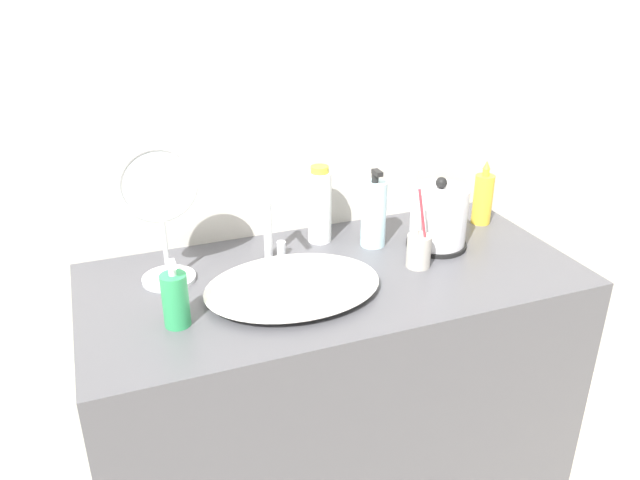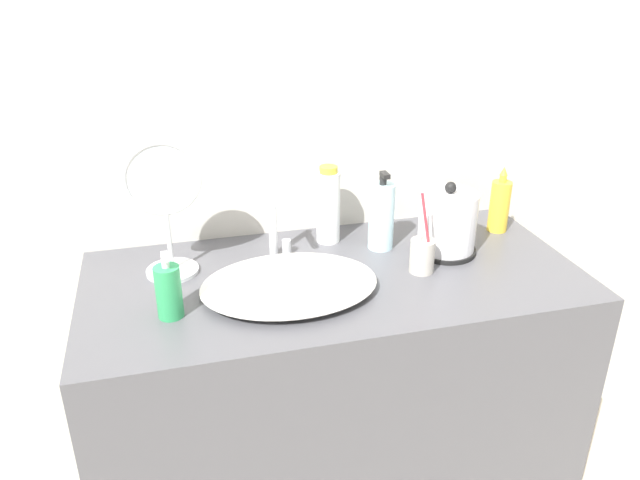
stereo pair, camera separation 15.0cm
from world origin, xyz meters
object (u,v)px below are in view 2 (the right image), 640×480
at_px(toothbrush_cup, 422,255).
at_px(mouthwash_bottle, 328,206).
at_px(shampoo_bottle, 381,216).
at_px(faucet, 276,221).
at_px(hand_cream_bottle, 500,205).
at_px(lotion_bottle, 169,291).
at_px(electric_kettle, 447,225).
at_px(vanity_mirror, 165,204).

distance_m(toothbrush_cup, mouthwash_bottle, 0.30).
bearing_deg(shampoo_bottle, faucet, 177.20).
xyz_separation_m(faucet, hand_cream_bottle, (0.65, 0.01, -0.03)).
bearing_deg(lotion_bottle, shampoo_bottle, 20.65).
height_order(electric_kettle, mouthwash_bottle, mouthwash_bottle).
bearing_deg(mouthwash_bottle, lotion_bottle, -146.51).
height_order(electric_kettle, lotion_bottle, electric_kettle).
xyz_separation_m(faucet, electric_kettle, (0.44, -0.08, -0.02)).
relative_size(shampoo_bottle, mouthwash_bottle, 1.00).
xyz_separation_m(toothbrush_cup, hand_cream_bottle, (0.31, 0.18, 0.03)).
distance_m(electric_kettle, lotion_bottle, 0.74).
bearing_deg(hand_cream_bottle, toothbrush_cup, -149.84).
bearing_deg(electric_kettle, mouthwash_bottle, 152.35).
bearing_deg(electric_kettle, vanity_mirror, 174.70).
bearing_deg(hand_cream_bottle, electric_kettle, -155.46).
distance_m(faucet, shampoo_bottle, 0.28).
distance_m(mouthwash_bottle, vanity_mirror, 0.44).
distance_m(faucet, hand_cream_bottle, 0.65).
xyz_separation_m(faucet, shampoo_bottle, (0.28, -0.01, -0.01)).
relative_size(electric_kettle, lotion_bottle, 1.26).
bearing_deg(lotion_bottle, electric_kettle, 11.13).
bearing_deg(shampoo_bottle, mouthwash_bottle, 148.16).
bearing_deg(faucet, mouthwash_bottle, 22.07).
bearing_deg(lotion_bottle, vanity_mirror, 86.57).
bearing_deg(lotion_bottle, faucet, 38.84).
relative_size(faucet, electric_kettle, 0.96).
distance_m(lotion_bottle, shampoo_bottle, 0.61).
xyz_separation_m(electric_kettle, shampoo_bottle, (-0.16, 0.07, 0.01)).
bearing_deg(hand_cream_bottle, faucet, -179.15).
bearing_deg(electric_kettle, shampoo_bottle, 155.93).
bearing_deg(electric_kettle, lotion_bottle, -168.87).
xyz_separation_m(lotion_bottle, vanity_mirror, (0.01, 0.21, 0.12)).
distance_m(toothbrush_cup, hand_cream_bottle, 0.36).
height_order(toothbrush_cup, vanity_mirror, vanity_mirror).
relative_size(faucet, hand_cream_bottle, 0.99).
distance_m(lotion_bottle, mouthwash_bottle, 0.53).
height_order(faucet, lotion_bottle, faucet).
bearing_deg(faucet, electric_kettle, -10.84).
relative_size(mouthwash_bottle, hand_cream_bottle, 1.13).
height_order(shampoo_bottle, hand_cream_bottle, shampoo_bottle).
bearing_deg(mouthwash_bottle, shampoo_bottle, -31.84).
distance_m(faucet, electric_kettle, 0.45).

